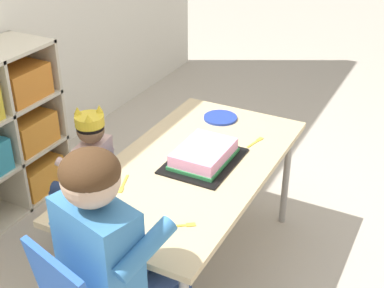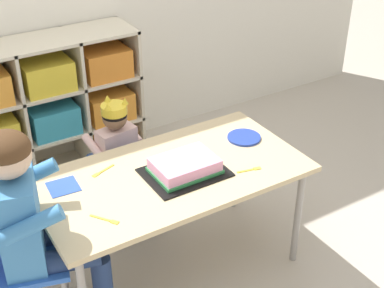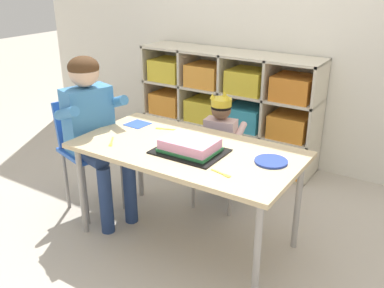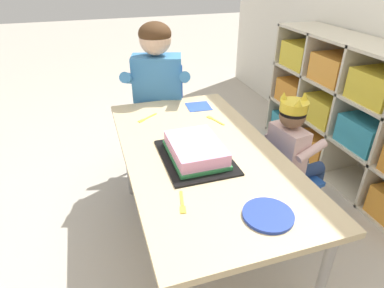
{
  "view_description": "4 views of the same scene",
  "coord_description": "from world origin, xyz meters",
  "px_view_note": "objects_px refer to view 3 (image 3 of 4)",
  "views": [
    {
      "loc": [
        -1.81,
        -0.95,
        1.86
      ],
      "look_at": [
        0.03,
        0.01,
        0.71
      ],
      "focal_mm": 49.74,
      "sensor_mm": 36.0,
      "label": 1
    },
    {
      "loc": [
        -1.05,
        -1.9,
        2.07
      ],
      "look_at": [
        0.09,
        -0.04,
        0.76
      ],
      "focal_mm": 51.27,
      "sensor_mm": 36.0,
      "label": 2
    },
    {
      "loc": [
        1.24,
        -1.87,
        1.57
      ],
      "look_at": [
        0.02,
        0.02,
        0.63
      ],
      "focal_mm": 40.18,
      "sensor_mm": 36.0,
      "label": 3
    },
    {
      "loc": [
        1.21,
        -0.43,
        1.38
      ],
      "look_at": [
        -0.02,
        -0.04,
        0.65
      ],
      "focal_mm": 30.73,
      "sensor_mm": 36.0,
      "label": 4
    }
  ],
  "objects_px": {
    "child_with_crown": "(223,135)",
    "birthday_cake_on_tray": "(190,147)",
    "activity_table": "(187,155)",
    "adult_helper_seated": "(93,121)",
    "fork_near_child_seat": "(165,129)",
    "classroom_chair_adult_side": "(87,144)",
    "classroom_chair_blue": "(216,161)",
    "fork_near_cake_tray": "(222,174)",
    "paper_plate_stack": "(271,161)",
    "fork_at_table_front_edge": "(111,142)"
  },
  "relations": [
    {
      "from": "fork_near_cake_tray",
      "to": "child_with_crown",
      "type": "bearing_deg",
      "value": -49.37
    },
    {
      "from": "fork_near_cake_tray",
      "to": "paper_plate_stack",
      "type": "bearing_deg",
      "value": -107.96
    },
    {
      "from": "activity_table",
      "to": "child_with_crown",
      "type": "relative_size",
      "value": 1.6
    },
    {
      "from": "classroom_chair_blue",
      "to": "classroom_chair_adult_side",
      "type": "relative_size",
      "value": 0.76
    },
    {
      "from": "activity_table",
      "to": "fork_near_child_seat",
      "type": "height_order",
      "value": "fork_near_child_seat"
    },
    {
      "from": "child_with_crown",
      "to": "birthday_cake_on_tray",
      "type": "xyz_separation_m",
      "value": [
        0.11,
        -0.59,
        0.15
      ]
    },
    {
      "from": "fork_near_child_seat",
      "to": "classroom_chair_blue",
      "type": "bearing_deg",
      "value": 29.74
    },
    {
      "from": "child_with_crown",
      "to": "paper_plate_stack",
      "type": "distance_m",
      "value": 0.73
    },
    {
      "from": "classroom_chair_blue",
      "to": "classroom_chair_adult_side",
      "type": "height_order",
      "value": "classroom_chair_adult_side"
    },
    {
      "from": "classroom_chair_adult_side",
      "to": "fork_near_child_seat",
      "type": "height_order",
      "value": "classroom_chair_adult_side"
    },
    {
      "from": "activity_table",
      "to": "fork_near_cake_tray",
      "type": "relative_size",
      "value": 10.49
    },
    {
      "from": "activity_table",
      "to": "paper_plate_stack",
      "type": "distance_m",
      "value": 0.49
    },
    {
      "from": "birthday_cake_on_tray",
      "to": "paper_plate_stack",
      "type": "bearing_deg",
      "value": 15.04
    },
    {
      "from": "paper_plate_stack",
      "to": "fork_at_table_front_edge",
      "type": "height_order",
      "value": "paper_plate_stack"
    },
    {
      "from": "birthday_cake_on_tray",
      "to": "child_with_crown",
      "type": "bearing_deg",
      "value": 100.88
    },
    {
      "from": "child_with_crown",
      "to": "birthday_cake_on_tray",
      "type": "bearing_deg",
      "value": 92.62
    },
    {
      "from": "classroom_chair_adult_side",
      "to": "adult_helper_seated",
      "type": "distance_m",
      "value": 0.23
    },
    {
      "from": "classroom_chair_blue",
      "to": "paper_plate_stack",
      "type": "bearing_deg",
      "value": 137.16
    },
    {
      "from": "classroom_chair_blue",
      "to": "birthday_cake_on_tray",
      "type": "relative_size",
      "value": 1.5
    },
    {
      "from": "classroom_chair_blue",
      "to": "child_with_crown",
      "type": "distance_m",
      "value": 0.18
    },
    {
      "from": "birthday_cake_on_tray",
      "to": "classroom_chair_adult_side",
      "type": "bearing_deg",
      "value": 178.45
    },
    {
      "from": "fork_near_child_seat",
      "to": "classroom_chair_adult_side",
      "type": "bearing_deg",
      "value": -178.35
    },
    {
      "from": "classroom_chair_adult_side",
      "to": "fork_near_cake_tray",
      "type": "relative_size",
      "value": 6.16
    },
    {
      "from": "child_with_crown",
      "to": "paper_plate_stack",
      "type": "bearing_deg",
      "value": 130.98
    },
    {
      "from": "child_with_crown",
      "to": "activity_table",
      "type": "bearing_deg",
      "value": 88.33
    },
    {
      "from": "fork_at_table_front_edge",
      "to": "birthday_cake_on_tray",
      "type": "bearing_deg",
      "value": -110.0
    },
    {
      "from": "child_with_crown",
      "to": "fork_at_table_front_edge",
      "type": "relative_size",
      "value": 6.73
    },
    {
      "from": "birthday_cake_on_tray",
      "to": "fork_near_cake_tray",
      "type": "relative_size",
      "value": 3.11
    },
    {
      "from": "activity_table",
      "to": "child_with_crown",
      "type": "height_order",
      "value": "child_with_crown"
    },
    {
      "from": "child_with_crown",
      "to": "classroom_chair_adult_side",
      "type": "distance_m",
      "value": 0.92
    },
    {
      "from": "fork_near_cake_tray",
      "to": "fork_near_child_seat",
      "type": "bearing_deg",
      "value": -18.2
    },
    {
      "from": "activity_table",
      "to": "birthday_cake_on_tray",
      "type": "distance_m",
      "value": 0.1
    },
    {
      "from": "adult_helper_seated",
      "to": "activity_table",
      "type": "bearing_deg",
      "value": -69.75
    },
    {
      "from": "classroom_chair_adult_side",
      "to": "paper_plate_stack",
      "type": "bearing_deg",
      "value": -70.02
    },
    {
      "from": "classroom_chair_adult_side",
      "to": "paper_plate_stack",
      "type": "distance_m",
      "value": 1.29
    },
    {
      "from": "adult_helper_seated",
      "to": "fork_near_child_seat",
      "type": "xyz_separation_m",
      "value": [
        0.39,
        0.23,
        -0.05
      ]
    },
    {
      "from": "child_with_crown",
      "to": "classroom_chair_adult_side",
      "type": "height_order",
      "value": "child_with_crown"
    },
    {
      "from": "child_with_crown",
      "to": "paper_plate_stack",
      "type": "height_order",
      "value": "child_with_crown"
    },
    {
      "from": "child_with_crown",
      "to": "fork_near_child_seat",
      "type": "distance_m",
      "value": 0.45
    },
    {
      "from": "adult_helper_seated",
      "to": "fork_near_child_seat",
      "type": "relative_size",
      "value": 8.09
    },
    {
      "from": "activity_table",
      "to": "birthday_cake_on_tray",
      "type": "relative_size",
      "value": 3.37
    },
    {
      "from": "paper_plate_stack",
      "to": "fork_near_cake_tray",
      "type": "xyz_separation_m",
      "value": [
        -0.15,
        -0.26,
        -0.0
      ]
    },
    {
      "from": "classroom_chair_blue",
      "to": "fork_near_cake_tray",
      "type": "distance_m",
      "value": 0.78
    },
    {
      "from": "classroom_chair_blue",
      "to": "fork_at_table_front_edge",
      "type": "bearing_deg",
      "value": 51.08
    },
    {
      "from": "activity_table",
      "to": "fork_near_child_seat",
      "type": "bearing_deg",
      "value": 148.18
    },
    {
      "from": "classroom_chair_adult_side",
      "to": "fork_near_cake_tray",
      "type": "xyz_separation_m",
      "value": [
        1.12,
        -0.17,
        0.15
      ]
    },
    {
      "from": "adult_helper_seated",
      "to": "child_with_crown",
      "type": "bearing_deg",
      "value": -29.74
    },
    {
      "from": "classroom_chair_adult_side",
      "to": "birthday_cake_on_tray",
      "type": "relative_size",
      "value": 1.98
    },
    {
      "from": "classroom_chair_blue",
      "to": "fork_near_child_seat",
      "type": "bearing_deg",
      "value": 40.78
    },
    {
      "from": "child_with_crown",
      "to": "fork_near_child_seat",
      "type": "height_order",
      "value": "child_with_crown"
    }
  ]
}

